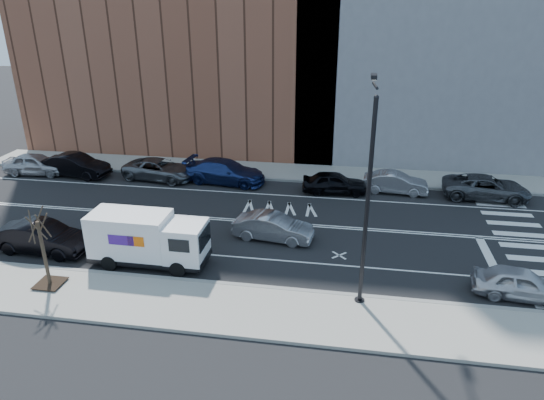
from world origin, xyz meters
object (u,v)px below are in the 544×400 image
(driving_sedan, at_px, (273,227))
(near_parked_front, at_px, (521,283))
(fedex_van, at_px, (147,238))
(far_parked_a, at_px, (36,164))
(far_parked_b, at_px, (76,165))

(driving_sedan, relative_size, near_parked_front, 1.07)
(fedex_van, xyz_separation_m, driving_sedan, (5.69, 3.59, -0.68))
(driving_sedan, bearing_deg, near_parked_front, -100.70)
(far_parked_a, bearing_deg, near_parked_front, -113.64)
(fedex_van, distance_m, far_parked_b, 15.23)
(far_parked_a, distance_m, far_parked_b, 3.20)
(far_parked_a, xyz_separation_m, driving_sedan, (19.15, -7.57, -0.08))
(near_parked_front, bearing_deg, far_parked_a, 76.66)
(fedex_van, height_order, near_parked_front, fedex_van)
(far_parked_a, height_order, far_parked_b, far_parked_b)
(fedex_van, height_order, far_parked_b, fedex_van)
(far_parked_a, bearing_deg, far_parked_b, -92.07)
(far_parked_b, distance_m, driving_sedan, 17.69)
(fedex_van, distance_m, near_parked_front, 17.35)
(driving_sedan, xyz_separation_m, near_parked_front, (11.65, -3.75, -0.03))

